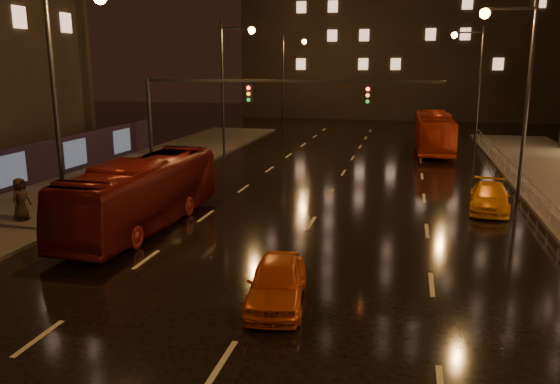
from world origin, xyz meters
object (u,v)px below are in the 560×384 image
bus_curb (434,132)px  taxi_far (489,197)px  pedestrian_c (21,199)px  taxi_near (277,282)px  bus_red (143,193)px

bus_curb → taxi_far: bus_curb is taller
pedestrian_c → taxi_near: bearing=-108.0°
taxi_near → pedestrian_c: (-13.01, 5.61, 0.42)m
bus_red → taxi_far: size_ratio=2.44×
bus_red → pedestrian_c: 5.59m
bus_red → bus_curb: (13.00, 24.92, 0.08)m
bus_red → pedestrian_c: size_ratio=5.61×
pedestrian_c → bus_red: bearing=-76.1°
pedestrian_c → bus_curb: bearing=-30.3°
taxi_far → pedestrian_c: pedestrian_c is taller
bus_curb → taxi_far: size_ratio=2.56×
taxi_near → bus_curb: bearing=72.2°
bus_curb → taxi_near: 31.85m
taxi_near → taxi_far: size_ratio=0.91×
bus_red → pedestrian_c: bus_red is taller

